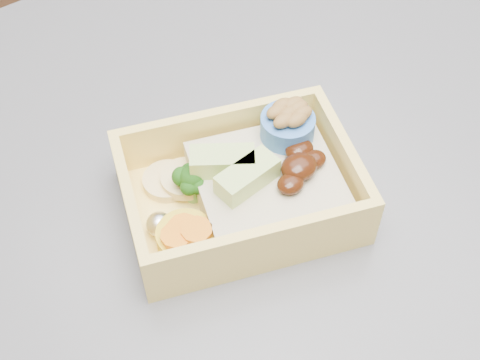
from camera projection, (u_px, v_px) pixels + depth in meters
bento_box at (247, 185)px, 0.48m from camera, size 0.19×0.17×0.06m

